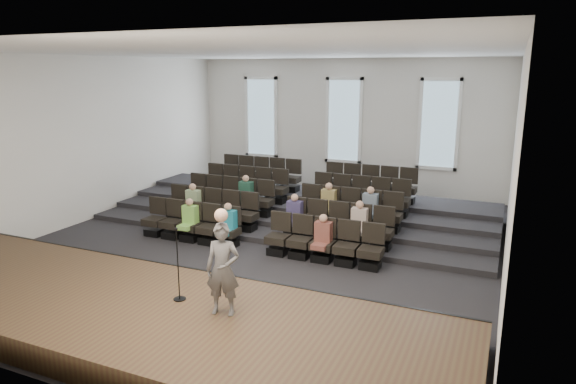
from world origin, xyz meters
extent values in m
plane|color=black|center=(0.00, 0.00, 0.00)|extent=(14.00, 14.00, 0.00)
cube|color=white|center=(0.00, 0.00, 5.01)|extent=(12.00, 14.00, 0.02)
cube|color=silver|center=(0.00, 7.02, 2.50)|extent=(12.00, 0.04, 5.00)
cube|color=silver|center=(0.00, -7.02, 2.50)|extent=(12.00, 0.04, 5.00)
cube|color=silver|center=(-6.02, 0.00, 2.50)|extent=(0.04, 14.00, 5.00)
cube|color=silver|center=(6.02, 0.00, 2.50)|extent=(0.04, 14.00, 5.00)
cube|color=#41311B|center=(0.00, -5.10, 0.25)|extent=(11.80, 3.60, 0.50)
cube|color=black|center=(0.00, -3.33, 0.25)|extent=(11.80, 0.06, 0.52)
cube|color=black|center=(0.00, 2.33, 0.07)|extent=(11.80, 4.80, 0.15)
cube|color=black|center=(0.00, 2.85, 0.15)|extent=(11.80, 3.75, 0.30)
cube|color=black|center=(0.00, 3.38, 0.22)|extent=(11.80, 2.70, 0.45)
cube|color=black|center=(0.00, 3.90, 0.30)|extent=(11.80, 1.65, 0.60)
cube|color=black|center=(-3.13, -0.60, 0.10)|extent=(0.47, 0.43, 0.20)
cube|color=black|center=(-3.13, -0.60, 0.41)|extent=(0.55, 0.50, 0.19)
cube|color=black|center=(-3.13, -0.39, 0.82)|extent=(0.55, 0.08, 0.50)
cube|color=black|center=(-2.53, -0.60, 0.10)|extent=(0.47, 0.43, 0.20)
cube|color=black|center=(-2.53, -0.60, 0.41)|extent=(0.55, 0.50, 0.19)
cube|color=black|center=(-2.53, -0.39, 0.82)|extent=(0.55, 0.08, 0.50)
cube|color=black|center=(-1.93, -0.60, 0.10)|extent=(0.47, 0.43, 0.20)
cube|color=black|center=(-1.93, -0.60, 0.41)|extent=(0.55, 0.50, 0.19)
cube|color=black|center=(-1.93, -0.39, 0.82)|extent=(0.55, 0.08, 0.50)
cube|color=black|center=(-1.33, -0.60, 0.10)|extent=(0.47, 0.43, 0.20)
cube|color=black|center=(-1.33, -0.60, 0.41)|extent=(0.55, 0.50, 0.19)
cube|color=black|center=(-1.33, -0.39, 0.82)|extent=(0.55, 0.08, 0.50)
cube|color=black|center=(-0.73, -0.60, 0.10)|extent=(0.47, 0.43, 0.20)
cube|color=black|center=(-0.73, -0.60, 0.41)|extent=(0.55, 0.50, 0.19)
cube|color=black|center=(-0.73, -0.39, 0.82)|extent=(0.55, 0.08, 0.50)
cube|color=black|center=(0.73, -0.60, 0.10)|extent=(0.47, 0.43, 0.20)
cube|color=black|center=(0.73, -0.60, 0.41)|extent=(0.55, 0.50, 0.19)
cube|color=black|center=(0.73, -0.39, 0.82)|extent=(0.55, 0.08, 0.50)
cube|color=black|center=(1.33, -0.60, 0.10)|extent=(0.47, 0.43, 0.20)
cube|color=black|center=(1.33, -0.60, 0.41)|extent=(0.55, 0.50, 0.19)
cube|color=black|center=(1.33, -0.39, 0.82)|extent=(0.55, 0.08, 0.50)
cube|color=black|center=(1.93, -0.60, 0.10)|extent=(0.47, 0.43, 0.20)
cube|color=black|center=(1.93, -0.60, 0.41)|extent=(0.55, 0.50, 0.19)
cube|color=black|center=(1.93, -0.39, 0.82)|extent=(0.55, 0.08, 0.50)
cube|color=black|center=(2.53, -0.60, 0.10)|extent=(0.47, 0.43, 0.20)
cube|color=black|center=(2.53, -0.60, 0.41)|extent=(0.55, 0.50, 0.19)
cube|color=black|center=(2.53, -0.39, 0.82)|extent=(0.55, 0.08, 0.50)
cube|color=black|center=(3.13, -0.60, 0.10)|extent=(0.47, 0.43, 0.20)
cube|color=black|center=(3.13, -0.60, 0.41)|extent=(0.55, 0.50, 0.19)
cube|color=black|center=(3.13, -0.39, 0.82)|extent=(0.55, 0.08, 0.50)
cube|color=black|center=(-3.13, 0.45, 0.25)|extent=(0.47, 0.43, 0.20)
cube|color=black|center=(-3.13, 0.45, 0.56)|extent=(0.55, 0.50, 0.19)
cube|color=black|center=(-3.13, 0.66, 0.97)|extent=(0.55, 0.08, 0.50)
cube|color=black|center=(-2.53, 0.45, 0.25)|extent=(0.47, 0.43, 0.20)
cube|color=black|center=(-2.53, 0.45, 0.56)|extent=(0.55, 0.50, 0.19)
cube|color=black|center=(-2.53, 0.66, 0.97)|extent=(0.55, 0.08, 0.50)
cube|color=black|center=(-1.93, 0.45, 0.25)|extent=(0.47, 0.43, 0.20)
cube|color=black|center=(-1.93, 0.45, 0.56)|extent=(0.55, 0.50, 0.19)
cube|color=black|center=(-1.93, 0.66, 0.97)|extent=(0.55, 0.08, 0.50)
cube|color=black|center=(-1.33, 0.45, 0.25)|extent=(0.47, 0.43, 0.20)
cube|color=black|center=(-1.33, 0.45, 0.56)|extent=(0.55, 0.50, 0.19)
cube|color=black|center=(-1.33, 0.66, 0.97)|extent=(0.55, 0.08, 0.50)
cube|color=black|center=(-0.73, 0.45, 0.25)|extent=(0.47, 0.43, 0.20)
cube|color=black|center=(-0.73, 0.45, 0.56)|extent=(0.55, 0.50, 0.19)
cube|color=black|center=(-0.73, 0.66, 0.97)|extent=(0.55, 0.08, 0.50)
cube|color=black|center=(0.73, 0.45, 0.25)|extent=(0.47, 0.43, 0.20)
cube|color=black|center=(0.73, 0.45, 0.56)|extent=(0.55, 0.50, 0.19)
cube|color=black|center=(0.73, 0.66, 0.97)|extent=(0.55, 0.08, 0.50)
cube|color=black|center=(1.33, 0.45, 0.25)|extent=(0.47, 0.43, 0.20)
cube|color=black|center=(1.33, 0.45, 0.56)|extent=(0.55, 0.50, 0.19)
cube|color=black|center=(1.33, 0.66, 0.97)|extent=(0.55, 0.08, 0.50)
cube|color=black|center=(1.93, 0.45, 0.25)|extent=(0.47, 0.43, 0.20)
cube|color=black|center=(1.93, 0.45, 0.56)|extent=(0.55, 0.50, 0.19)
cube|color=black|center=(1.93, 0.66, 0.97)|extent=(0.55, 0.08, 0.50)
cube|color=black|center=(2.53, 0.45, 0.25)|extent=(0.47, 0.43, 0.20)
cube|color=black|center=(2.53, 0.45, 0.56)|extent=(0.55, 0.50, 0.19)
cube|color=black|center=(2.53, 0.66, 0.97)|extent=(0.55, 0.08, 0.50)
cube|color=black|center=(3.13, 0.45, 0.25)|extent=(0.47, 0.43, 0.20)
cube|color=black|center=(3.13, 0.45, 0.56)|extent=(0.55, 0.50, 0.19)
cube|color=black|center=(3.13, 0.66, 0.97)|extent=(0.55, 0.08, 0.50)
cube|color=black|center=(-3.13, 1.50, 0.40)|extent=(0.47, 0.42, 0.20)
cube|color=black|center=(-3.13, 1.50, 0.71)|extent=(0.55, 0.50, 0.19)
cube|color=black|center=(-3.13, 1.71, 1.12)|extent=(0.55, 0.08, 0.50)
cube|color=black|center=(-2.53, 1.50, 0.40)|extent=(0.47, 0.42, 0.20)
cube|color=black|center=(-2.53, 1.50, 0.71)|extent=(0.55, 0.50, 0.19)
cube|color=black|center=(-2.53, 1.71, 1.12)|extent=(0.55, 0.08, 0.50)
cube|color=black|center=(-1.93, 1.50, 0.40)|extent=(0.47, 0.42, 0.20)
cube|color=black|center=(-1.93, 1.50, 0.71)|extent=(0.55, 0.50, 0.19)
cube|color=black|center=(-1.93, 1.71, 1.12)|extent=(0.55, 0.08, 0.50)
cube|color=black|center=(-1.33, 1.50, 0.40)|extent=(0.47, 0.42, 0.20)
cube|color=black|center=(-1.33, 1.50, 0.71)|extent=(0.55, 0.50, 0.19)
cube|color=black|center=(-1.33, 1.71, 1.12)|extent=(0.55, 0.08, 0.50)
cube|color=black|center=(-0.73, 1.50, 0.40)|extent=(0.47, 0.42, 0.20)
cube|color=black|center=(-0.73, 1.50, 0.71)|extent=(0.55, 0.50, 0.19)
cube|color=black|center=(-0.73, 1.71, 1.12)|extent=(0.55, 0.08, 0.50)
cube|color=black|center=(0.73, 1.50, 0.40)|extent=(0.47, 0.42, 0.20)
cube|color=black|center=(0.73, 1.50, 0.71)|extent=(0.55, 0.50, 0.19)
cube|color=black|center=(0.73, 1.71, 1.12)|extent=(0.55, 0.08, 0.50)
cube|color=black|center=(1.33, 1.50, 0.40)|extent=(0.47, 0.42, 0.20)
cube|color=black|center=(1.33, 1.50, 0.71)|extent=(0.55, 0.50, 0.19)
cube|color=black|center=(1.33, 1.71, 1.12)|extent=(0.55, 0.08, 0.50)
cube|color=black|center=(1.93, 1.50, 0.40)|extent=(0.47, 0.42, 0.20)
cube|color=black|center=(1.93, 1.50, 0.71)|extent=(0.55, 0.50, 0.19)
cube|color=black|center=(1.93, 1.71, 1.12)|extent=(0.55, 0.08, 0.50)
cube|color=black|center=(2.53, 1.50, 0.40)|extent=(0.47, 0.42, 0.20)
cube|color=black|center=(2.53, 1.50, 0.71)|extent=(0.55, 0.50, 0.19)
cube|color=black|center=(2.53, 1.71, 1.12)|extent=(0.55, 0.08, 0.50)
cube|color=black|center=(3.13, 1.50, 0.40)|extent=(0.47, 0.42, 0.20)
cube|color=black|center=(3.13, 1.50, 0.71)|extent=(0.55, 0.50, 0.19)
cube|color=black|center=(3.13, 1.71, 1.12)|extent=(0.55, 0.08, 0.50)
cube|color=black|center=(-3.13, 2.55, 0.55)|extent=(0.47, 0.42, 0.20)
cube|color=black|center=(-3.13, 2.55, 0.86)|extent=(0.55, 0.50, 0.19)
cube|color=black|center=(-3.13, 2.76, 1.27)|extent=(0.55, 0.08, 0.50)
cube|color=black|center=(-2.53, 2.55, 0.55)|extent=(0.47, 0.42, 0.20)
cube|color=black|center=(-2.53, 2.55, 0.86)|extent=(0.55, 0.50, 0.19)
cube|color=black|center=(-2.53, 2.76, 1.27)|extent=(0.55, 0.08, 0.50)
cube|color=black|center=(-1.93, 2.55, 0.55)|extent=(0.47, 0.42, 0.20)
cube|color=black|center=(-1.93, 2.55, 0.86)|extent=(0.55, 0.50, 0.19)
cube|color=black|center=(-1.93, 2.76, 1.27)|extent=(0.55, 0.08, 0.50)
cube|color=black|center=(-1.33, 2.55, 0.55)|extent=(0.47, 0.42, 0.20)
cube|color=black|center=(-1.33, 2.55, 0.86)|extent=(0.55, 0.50, 0.19)
cube|color=black|center=(-1.33, 2.76, 1.27)|extent=(0.55, 0.08, 0.50)
cube|color=black|center=(-0.73, 2.55, 0.55)|extent=(0.47, 0.42, 0.20)
cube|color=black|center=(-0.73, 2.55, 0.86)|extent=(0.55, 0.50, 0.19)
cube|color=black|center=(-0.73, 2.76, 1.27)|extent=(0.55, 0.08, 0.50)
cube|color=black|center=(0.73, 2.55, 0.55)|extent=(0.47, 0.42, 0.20)
cube|color=black|center=(0.73, 2.55, 0.86)|extent=(0.55, 0.50, 0.19)
cube|color=black|center=(0.73, 2.76, 1.27)|extent=(0.55, 0.08, 0.50)
cube|color=black|center=(1.33, 2.55, 0.55)|extent=(0.47, 0.42, 0.20)
cube|color=black|center=(1.33, 2.55, 0.86)|extent=(0.55, 0.50, 0.19)
cube|color=black|center=(1.33, 2.76, 1.27)|extent=(0.55, 0.08, 0.50)
cube|color=black|center=(1.93, 2.55, 0.55)|extent=(0.47, 0.42, 0.20)
cube|color=black|center=(1.93, 2.55, 0.86)|extent=(0.55, 0.50, 0.19)
cube|color=black|center=(1.93, 2.76, 1.27)|extent=(0.55, 0.08, 0.50)
cube|color=black|center=(2.53, 2.55, 0.55)|extent=(0.47, 0.42, 0.20)
cube|color=black|center=(2.53, 2.55, 0.86)|extent=(0.55, 0.50, 0.19)
cube|color=black|center=(2.53, 2.76, 1.27)|extent=(0.55, 0.08, 0.50)
cube|color=black|center=(3.13, 2.55, 0.55)|extent=(0.47, 0.42, 0.20)
cube|color=black|center=(3.13, 2.55, 0.86)|extent=(0.55, 0.50, 0.19)
cube|color=black|center=(3.13, 2.76, 1.27)|extent=(0.55, 0.08, 0.50)
cube|color=black|center=(-3.13, 3.60, 0.70)|extent=(0.47, 0.42, 0.20)
cube|color=black|center=(-3.13, 3.60, 1.01)|extent=(0.55, 0.50, 0.19)
cube|color=black|center=(-3.13, 3.81, 1.42)|extent=(0.55, 0.08, 0.50)
cube|color=black|center=(-2.53, 3.60, 0.70)|extent=(0.47, 0.42, 0.20)
cube|color=black|center=(-2.53, 3.60, 1.01)|extent=(0.55, 0.50, 0.19)
cube|color=black|center=(-2.53, 3.81, 1.42)|extent=(0.55, 0.08, 0.50)
cube|color=black|center=(-1.93, 3.60, 0.70)|extent=(0.47, 0.42, 0.20)
cube|color=black|center=(-1.93, 3.60, 1.01)|extent=(0.55, 0.50, 0.19)
cube|color=black|center=(-1.93, 3.81, 1.42)|extent=(0.55, 0.08, 0.50)
cube|color=black|center=(-1.33, 3.60, 0.70)|extent=(0.47, 0.42, 0.20)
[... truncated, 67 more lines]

